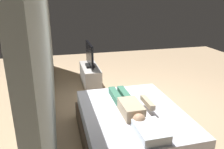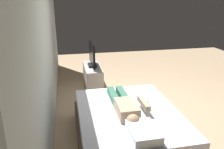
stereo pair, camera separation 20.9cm
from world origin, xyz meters
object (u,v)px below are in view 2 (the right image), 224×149
at_px(pillow, 143,132).
at_px(tv, 92,55).
at_px(bed, 128,127).
at_px(remote, 147,103).
at_px(tv_stand, 93,76).
at_px(person, 125,106).

distance_m(pillow, tv, 3.19).
xyz_separation_m(bed, remote, (0.18, -0.36, 0.29)).
bearing_deg(bed, tv_stand, 5.69).
distance_m(bed, tv_stand, 2.52).
bearing_deg(pillow, remote, -23.03).
bearing_deg(tv_stand, pillow, -175.50).
xyz_separation_m(bed, tv, (2.51, 0.25, 0.52)).
xyz_separation_m(pillow, remote, (0.84, -0.36, -0.05)).
relative_size(tv_stand, tv, 1.25).
bearing_deg(remote, tv_stand, 14.64).
height_order(bed, remote, remote).
relative_size(remote, tv_stand, 0.14).
distance_m(person, tv, 2.49).
bearing_deg(pillow, tv, 4.50).
bearing_deg(person, pillow, -176.18).
height_order(person, tv_stand, person).
height_order(pillow, tv_stand, pillow).
xyz_separation_m(bed, pillow, (-0.66, 0.00, 0.34)).
height_order(bed, tv_stand, bed).
relative_size(remote, tv, 0.17).
xyz_separation_m(pillow, tv, (3.17, 0.25, 0.18)).
height_order(pillow, remote, pillow).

